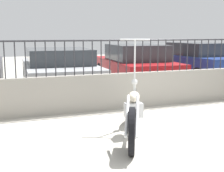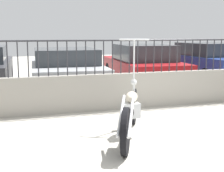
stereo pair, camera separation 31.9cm
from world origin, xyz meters
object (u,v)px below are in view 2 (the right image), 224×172
at_px(motorcycle_black, 130,113).
at_px(car_red, 142,65).
at_px(car_silver, 65,69).
at_px(car_blue, 206,62).

relative_size(motorcycle_black, car_red, 0.48).
height_order(car_silver, car_red, car_red).
relative_size(car_red, car_blue, 1.05).
bearing_deg(motorcycle_black, car_red, 0.95).
relative_size(car_silver, car_red, 1.09).
relative_size(motorcycle_black, car_silver, 0.44).
relative_size(car_silver, car_blue, 1.14).
distance_m(motorcycle_black, car_red, 5.29).
bearing_deg(car_red, car_blue, -83.52).
height_order(motorcycle_black, car_silver, motorcycle_black).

